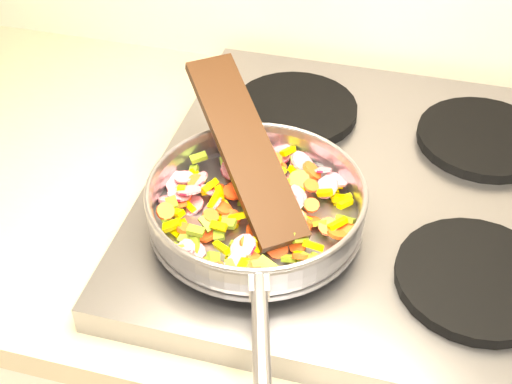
# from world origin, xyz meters

# --- Properties ---
(cooktop) EXTENTS (0.60, 0.60, 0.04)m
(cooktop) POSITION_xyz_m (-0.70, 1.67, 0.92)
(cooktop) COLOR #939399
(cooktop) RESTS_ON counter_top
(grate_fl) EXTENTS (0.19, 0.19, 0.02)m
(grate_fl) POSITION_xyz_m (-0.84, 1.52, 0.95)
(grate_fl) COLOR black
(grate_fl) RESTS_ON cooktop
(grate_fr) EXTENTS (0.19, 0.19, 0.02)m
(grate_fr) POSITION_xyz_m (-0.56, 1.52, 0.95)
(grate_fr) COLOR black
(grate_fr) RESTS_ON cooktop
(grate_bl) EXTENTS (0.19, 0.19, 0.02)m
(grate_bl) POSITION_xyz_m (-0.84, 1.81, 0.95)
(grate_bl) COLOR black
(grate_bl) RESTS_ON cooktop
(grate_br) EXTENTS (0.19, 0.19, 0.02)m
(grate_br) POSITION_xyz_m (-0.56, 1.81, 0.95)
(grate_br) COLOR black
(grate_br) RESTS_ON cooktop
(saute_pan) EXTENTS (0.31, 0.47, 0.05)m
(saute_pan) POSITION_xyz_m (-0.83, 1.54, 0.99)
(saute_pan) COLOR #9E9EA5
(saute_pan) RESTS_ON grate_fl
(vegetable_heap) EXTENTS (0.26, 0.27, 0.05)m
(vegetable_heap) POSITION_xyz_m (-0.84, 1.55, 0.98)
(vegetable_heap) COLOR #FE4B17
(vegetable_heap) RESTS_ON saute_pan
(wooden_spatula) EXTENTS (0.21, 0.25, 0.11)m
(wooden_spatula) POSITION_xyz_m (-0.86, 1.59, 1.03)
(wooden_spatula) COLOR black
(wooden_spatula) RESTS_ON saute_pan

